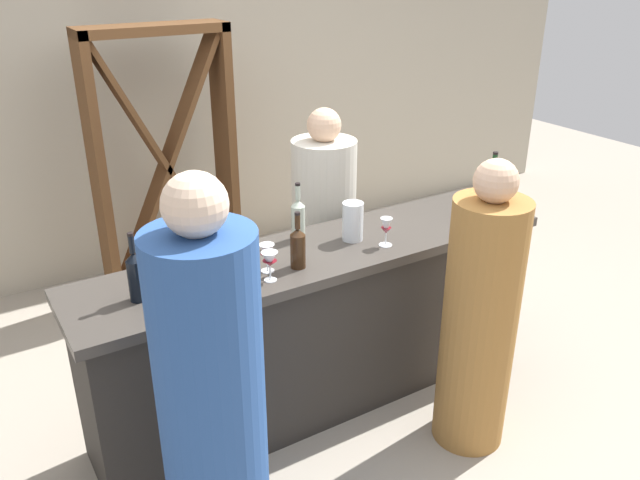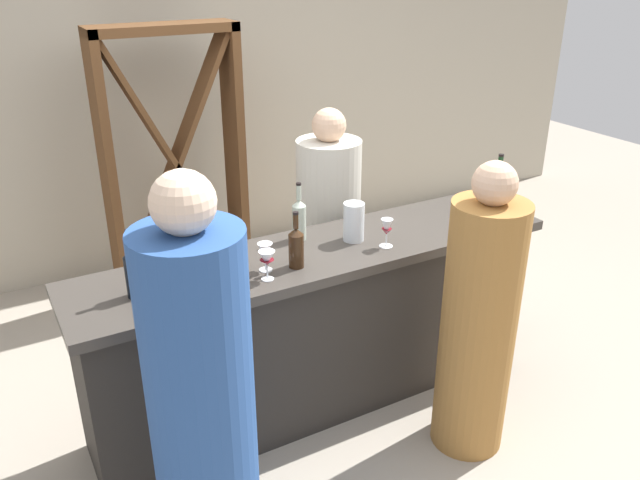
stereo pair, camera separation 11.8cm
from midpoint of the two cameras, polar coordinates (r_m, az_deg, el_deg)
name	(u,v)px [view 1 (the left image)]	position (r m, az deg, el deg)	size (l,w,h in m)	color
ground_plane	(320,397)	(3.67, -0.95, -13.75)	(12.00, 12.00, 0.00)	#9E9384
back_wall	(161,79)	(4.99, -14.52, 13.64)	(8.00, 0.10, 2.80)	#B2A893
bar_counter	(320,327)	(3.41, -1.00, -7.67)	(2.49, 0.56, 0.91)	#2A2723
wine_rack	(165,166)	(4.53, -14.23, 6.32)	(0.95, 0.28, 1.84)	brown
wine_bottle_leftmost_near_black	(136,275)	(2.81, -17.15, -3.00)	(0.07, 0.07, 0.31)	black
wine_bottle_second_left_amber_brown	(298,247)	(2.97, -3.11, -0.61)	(0.07, 0.07, 0.28)	#331E0F
wine_bottle_center_clear_pale	(298,218)	(3.26, -2.98, 1.91)	(0.07, 0.07, 0.30)	#B7C6B2
wine_bottle_second_right_olive_green	(492,188)	(3.75, 14.06, 4.49)	(0.08, 0.08, 0.34)	#193D1E
wine_glass_near_left	(270,261)	(2.87, -5.65, -1.84)	(0.08, 0.08, 0.14)	white
wine_glass_near_center	(386,228)	(3.20, 4.82, 1.08)	(0.07, 0.07, 0.15)	white
wine_glass_near_right	(267,253)	(2.95, -5.85, -1.14)	(0.07, 0.07, 0.14)	white
wine_glass_far_left	(234,250)	(2.96, -8.74, -0.86)	(0.07, 0.07, 0.16)	white
water_pitcher	(353,221)	(3.26, 1.87, 1.66)	(0.11, 0.11, 0.20)	silver
person_left_guest	(479,321)	(3.12, 12.86, -6.99)	(0.40, 0.40, 1.46)	#9E6B33
person_center_guest	(212,405)	(2.46, -10.93, -14.12)	(0.51, 0.51, 1.64)	#284C8C
person_right_guest	(324,238)	(3.90, -0.53, 0.16)	(0.42, 0.42, 1.46)	beige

